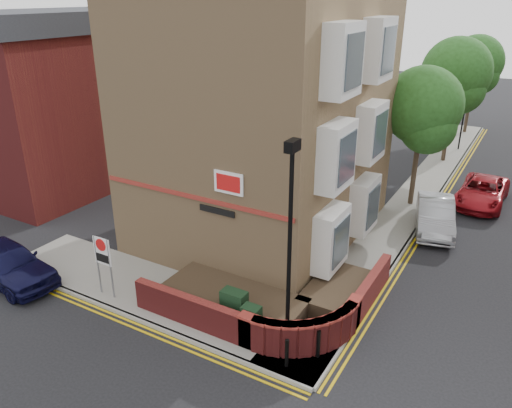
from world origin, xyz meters
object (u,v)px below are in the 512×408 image
object	(u,v)px
navy_hatchback	(8,263)
utility_cabinet_large	(234,308)
lamppost	(289,249)
silver_car_near	(435,215)
zone_sign	(103,256)

from	to	relation	value
navy_hatchback	utility_cabinet_large	bearing A→B (deg)	-72.80
lamppost	silver_car_near	xyz separation A→B (m)	(2.00, 10.54, -2.63)
navy_hatchback	silver_car_near	distance (m)	17.49
lamppost	utility_cabinet_large	world-z (taller)	lamppost
utility_cabinet_large	lamppost	bearing A→B (deg)	-3.01
utility_cabinet_large	navy_hatchback	bearing A→B (deg)	-168.18
lamppost	zone_sign	xyz separation A→B (m)	(-6.60, -0.70, -1.70)
lamppost	utility_cabinet_large	xyz separation A→B (m)	(-1.90, 0.10, -2.62)
lamppost	navy_hatchback	xyz separation A→B (m)	(-10.50, -1.70, -2.60)
silver_car_near	utility_cabinet_large	bearing A→B (deg)	-124.46
lamppost	utility_cabinet_large	distance (m)	3.24
zone_sign	navy_hatchback	xyz separation A→B (m)	(-3.90, -1.00, -0.90)
silver_car_near	lamppost	bearing A→B (deg)	-114.72
lamppost	navy_hatchback	size ratio (longest dim) A/B	1.43
navy_hatchback	silver_car_near	xyz separation A→B (m)	(12.50, 12.24, -0.04)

